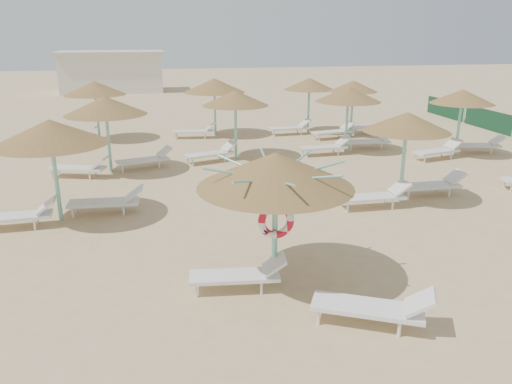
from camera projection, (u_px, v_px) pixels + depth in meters
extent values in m
plane|color=tan|center=(299.00, 286.00, 9.96)|extent=(120.00, 120.00, 0.00)
cylinder|color=#77CEB7|center=(275.00, 230.00, 9.76)|extent=(0.11, 0.11, 2.26)
cone|color=olive|center=(276.00, 170.00, 9.38)|extent=(3.01, 3.01, 0.68)
cylinder|color=#77CEB7|center=(275.00, 183.00, 9.46)|extent=(0.20, 0.20, 0.12)
cylinder|color=#77CEB7|center=(311.00, 171.00, 9.53)|extent=(1.36, 0.04, 0.35)
cylinder|color=#77CEB7|center=(294.00, 165.00, 9.94)|extent=(0.99, 0.99, 0.35)
cylinder|color=#77CEB7|center=(268.00, 163.00, 10.04)|extent=(0.04, 1.36, 0.35)
cylinder|color=#77CEB7|center=(245.00, 167.00, 9.76)|extent=(0.99, 0.99, 0.35)
cylinder|color=#77CEB7|center=(239.00, 174.00, 9.27)|extent=(1.36, 0.04, 0.35)
cylinder|color=#77CEB7|center=(255.00, 181.00, 8.85)|extent=(0.99, 0.99, 0.35)
cylinder|color=#77CEB7|center=(285.00, 183.00, 8.75)|extent=(0.04, 1.36, 0.35)
cylinder|color=#77CEB7|center=(308.00, 178.00, 9.03)|extent=(0.99, 0.99, 0.35)
torus|color=red|center=(276.00, 221.00, 9.60)|extent=(0.72, 0.15, 0.72)
cylinder|color=white|center=(197.00, 291.00, 9.49)|extent=(0.06, 0.06, 0.26)
cylinder|color=white|center=(197.00, 280.00, 9.93)|extent=(0.06, 0.06, 0.26)
cylinder|color=white|center=(261.00, 288.00, 9.60)|extent=(0.06, 0.06, 0.26)
cylinder|color=white|center=(259.00, 277.00, 10.04)|extent=(0.06, 0.06, 0.26)
cube|color=white|center=(234.00, 276.00, 9.72)|extent=(1.80, 0.75, 0.07)
cube|color=white|center=(274.00, 264.00, 9.72)|extent=(0.50, 0.60, 0.34)
cylinder|color=white|center=(318.00, 318.00, 8.60)|extent=(0.06, 0.06, 0.28)
cylinder|color=white|center=(322.00, 303.00, 9.05)|extent=(0.06, 0.06, 0.28)
cylinder|color=white|center=(399.00, 329.00, 8.26)|extent=(0.06, 0.06, 0.28)
cylinder|color=white|center=(399.00, 314.00, 8.72)|extent=(0.06, 0.06, 0.28)
cube|color=white|center=(367.00, 308.00, 8.57)|extent=(1.97, 1.40, 0.08)
cube|color=white|center=(420.00, 302.00, 8.28)|extent=(0.70, 0.75, 0.36)
cylinder|color=#77CEB7|center=(56.00, 179.00, 13.06)|extent=(0.11, 0.11, 2.30)
cone|color=olive|center=(50.00, 132.00, 12.67)|extent=(2.88, 2.88, 0.65)
cylinder|color=#77CEB7|center=(51.00, 142.00, 12.75)|extent=(0.20, 0.20, 0.12)
cylinder|color=white|center=(34.00, 225.00, 12.69)|extent=(0.06, 0.06, 0.28)
cylinder|color=white|center=(38.00, 218.00, 13.15)|extent=(0.06, 0.06, 0.28)
cube|color=white|center=(12.00, 217.00, 12.74)|extent=(1.93, 0.72, 0.08)
cube|color=white|center=(46.00, 205.00, 12.86)|extent=(0.52, 0.62, 0.36)
cylinder|color=white|center=(73.00, 213.00, 13.51)|extent=(0.06, 0.06, 0.28)
cylinder|color=white|center=(76.00, 207.00, 13.98)|extent=(0.06, 0.06, 0.28)
cylinder|color=white|center=(124.00, 211.00, 13.69)|extent=(0.06, 0.06, 0.28)
cylinder|color=white|center=(126.00, 205.00, 14.16)|extent=(0.06, 0.06, 0.28)
cube|color=white|center=(104.00, 202.00, 13.80)|extent=(1.93, 0.72, 0.08)
cube|color=white|center=(134.00, 193.00, 13.84)|extent=(0.52, 0.62, 0.36)
cylinder|color=#77CEB7|center=(109.00, 141.00, 17.54)|extent=(0.11, 0.11, 2.30)
cone|color=olive|center=(105.00, 105.00, 17.16)|extent=(2.83, 2.83, 0.64)
cylinder|color=#77CEB7|center=(106.00, 113.00, 17.23)|extent=(0.20, 0.20, 0.12)
cylinder|color=white|center=(52.00, 175.00, 17.11)|extent=(0.06, 0.06, 0.28)
cylinder|color=white|center=(59.00, 171.00, 17.59)|extent=(0.06, 0.06, 0.28)
cylinder|color=white|center=(90.00, 176.00, 16.99)|extent=(0.06, 0.06, 0.28)
cylinder|color=white|center=(96.00, 172.00, 17.46)|extent=(0.06, 0.06, 0.28)
cube|color=white|center=(77.00, 168.00, 17.22)|extent=(2.00, 1.14, 0.08)
cube|color=white|center=(100.00, 162.00, 17.07)|extent=(0.64, 0.71, 0.36)
cylinder|color=white|center=(123.00, 169.00, 17.77)|extent=(0.06, 0.06, 0.28)
cylinder|color=white|center=(119.00, 166.00, 18.19)|extent=(0.06, 0.06, 0.28)
cylinder|color=white|center=(159.00, 165.00, 18.37)|extent=(0.06, 0.06, 0.28)
cylinder|color=white|center=(155.00, 162.00, 18.79)|extent=(0.06, 0.06, 0.28)
cube|color=white|center=(142.00, 160.00, 18.28)|extent=(2.00, 1.14, 0.08)
cube|color=white|center=(164.00, 151.00, 18.59)|extent=(0.64, 0.71, 0.36)
cylinder|color=#77CEB7|center=(97.00, 115.00, 22.79)|extent=(0.11, 0.11, 2.30)
cone|color=olive|center=(95.00, 88.00, 22.41)|extent=(2.74, 2.74, 0.62)
cylinder|color=#77CEB7|center=(95.00, 93.00, 22.48)|extent=(0.20, 0.20, 0.12)
cylinder|color=white|center=(53.00, 141.00, 22.21)|extent=(0.06, 0.06, 0.28)
cylinder|color=white|center=(57.00, 139.00, 22.68)|extent=(0.06, 0.06, 0.28)
cylinder|color=white|center=(85.00, 141.00, 22.34)|extent=(0.06, 0.06, 0.28)
cylinder|color=white|center=(87.00, 139.00, 22.82)|extent=(0.06, 0.06, 0.28)
cube|color=white|center=(73.00, 136.00, 22.47)|extent=(1.95, 0.79, 0.08)
cube|color=white|center=(92.00, 130.00, 22.48)|extent=(0.54, 0.64, 0.36)
cylinder|color=#77CEB7|center=(236.00, 130.00, 19.52)|extent=(0.11, 0.11, 2.30)
cone|color=olive|center=(235.00, 98.00, 19.14)|extent=(2.57, 2.57, 0.58)
cylinder|color=#77CEB7|center=(235.00, 104.00, 19.21)|extent=(0.20, 0.20, 0.12)
cylinder|color=white|center=(193.00, 163.00, 18.68)|extent=(0.06, 0.06, 0.28)
cylinder|color=white|center=(188.00, 160.00, 19.09)|extent=(0.06, 0.06, 0.28)
cylinder|color=white|center=(225.00, 158.00, 19.31)|extent=(0.06, 0.06, 0.28)
cylinder|color=white|center=(220.00, 156.00, 19.72)|extent=(0.06, 0.06, 0.28)
cube|color=white|center=(209.00, 154.00, 19.20)|extent=(2.00, 1.18, 0.08)
cube|color=white|center=(229.00, 146.00, 19.52)|extent=(0.65, 0.72, 0.36)
cylinder|color=#77CEB7|center=(215.00, 112.00, 23.81)|extent=(0.11, 0.11, 2.30)
cone|color=olive|center=(214.00, 85.00, 23.43)|extent=(2.90, 2.90, 0.65)
cylinder|color=#77CEB7|center=(214.00, 91.00, 23.50)|extent=(0.20, 0.20, 0.12)
cylinder|color=white|center=(176.00, 136.00, 23.25)|extent=(0.06, 0.06, 0.28)
cylinder|color=white|center=(177.00, 134.00, 23.73)|extent=(0.06, 0.06, 0.28)
cylinder|color=white|center=(205.00, 136.00, 23.35)|extent=(0.06, 0.06, 0.28)
cylinder|color=white|center=(205.00, 134.00, 23.83)|extent=(0.06, 0.06, 0.28)
cube|color=white|center=(193.00, 131.00, 23.49)|extent=(1.96, 0.84, 0.08)
cube|color=white|center=(211.00, 126.00, 23.48)|extent=(0.55, 0.65, 0.36)
cylinder|color=#77CEB7|center=(403.00, 164.00, 14.55)|extent=(0.11, 0.11, 2.30)
cone|color=olive|center=(407.00, 122.00, 14.17)|extent=(2.47, 2.47, 0.56)
cylinder|color=#77CEB7|center=(406.00, 130.00, 14.24)|extent=(0.20, 0.20, 0.12)
cylinder|color=white|center=(348.00, 208.00, 13.91)|extent=(0.06, 0.06, 0.28)
cylinder|color=white|center=(341.00, 202.00, 14.37)|extent=(0.06, 0.06, 0.28)
cylinder|color=white|center=(393.00, 205.00, 14.15)|extent=(0.06, 0.06, 0.28)
cylinder|color=white|center=(385.00, 199.00, 14.62)|extent=(0.06, 0.06, 0.28)
cube|color=white|center=(371.00, 197.00, 14.23)|extent=(1.90, 0.63, 0.08)
cube|color=white|center=(400.00, 188.00, 14.31)|extent=(0.49, 0.60, 0.36)
cylinder|color=white|center=(408.00, 195.00, 14.96)|extent=(0.06, 0.06, 0.28)
cylinder|color=white|center=(401.00, 190.00, 15.43)|extent=(0.06, 0.06, 0.28)
cylinder|color=white|center=(449.00, 193.00, 15.21)|extent=(0.06, 0.06, 0.28)
cylinder|color=white|center=(440.00, 188.00, 15.68)|extent=(0.06, 0.06, 0.28)
cube|color=white|center=(429.00, 186.00, 15.29)|extent=(1.90, 0.63, 0.08)
cube|color=white|center=(455.00, 177.00, 15.37)|extent=(0.49, 0.60, 0.36)
cylinder|color=#77CEB7|center=(347.00, 124.00, 20.62)|extent=(0.11, 0.11, 2.30)
cone|color=olive|center=(348.00, 94.00, 20.24)|extent=(2.67, 2.67, 0.60)
cylinder|color=#77CEB7|center=(348.00, 100.00, 20.31)|extent=(0.20, 0.20, 0.12)
cylinder|color=white|center=(307.00, 154.00, 19.94)|extent=(0.06, 0.06, 0.28)
cylinder|color=white|center=(303.00, 151.00, 20.40)|extent=(0.06, 0.06, 0.28)
cylinder|color=white|center=(338.00, 152.00, 20.26)|extent=(0.06, 0.06, 0.28)
cylinder|color=white|center=(333.00, 149.00, 20.72)|extent=(0.06, 0.06, 0.28)
cube|color=white|center=(324.00, 147.00, 20.30)|extent=(1.93, 0.72, 0.08)
cube|color=white|center=(343.00, 140.00, 20.43)|extent=(0.52, 0.63, 0.36)
cylinder|color=white|center=(351.00, 147.00, 21.08)|extent=(0.06, 0.06, 0.28)
cylinder|color=white|center=(347.00, 145.00, 21.55)|extent=(0.06, 0.06, 0.28)
cylinder|color=white|center=(381.00, 146.00, 21.26)|extent=(0.06, 0.06, 0.28)
cylinder|color=white|center=(377.00, 144.00, 21.73)|extent=(0.06, 0.06, 0.28)
cube|color=white|center=(367.00, 141.00, 21.36)|extent=(1.93, 0.72, 0.08)
cube|color=white|center=(387.00, 135.00, 21.40)|extent=(0.52, 0.63, 0.36)
cylinder|color=#77CEB7|center=(308.00, 109.00, 24.59)|extent=(0.11, 0.11, 2.30)
cone|color=olive|center=(309.00, 84.00, 24.21)|extent=(2.49, 2.49, 0.56)
cylinder|color=#77CEB7|center=(309.00, 89.00, 24.28)|extent=(0.20, 0.20, 0.12)
cylinder|color=white|center=(274.00, 134.00, 23.89)|extent=(0.06, 0.06, 0.28)
cylinder|color=white|center=(271.00, 132.00, 24.35)|extent=(0.06, 0.06, 0.28)
cylinder|color=white|center=(301.00, 132.00, 24.23)|extent=(0.06, 0.06, 0.28)
cylinder|color=white|center=(297.00, 130.00, 24.69)|extent=(0.06, 0.06, 0.28)
cube|color=white|center=(289.00, 128.00, 24.27)|extent=(1.94, 0.76, 0.08)
cube|color=white|center=(305.00, 122.00, 24.41)|extent=(0.53, 0.63, 0.36)
cylinder|color=white|center=(511.00, 188.00, 15.67)|extent=(0.06, 0.06, 0.28)
cylinder|color=white|center=(505.00, 183.00, 16.14)|extent=(0.06, 0.06, 0.28)
cylinder|color=#77CEB7|center=(459.00, 128.00, 19.95)|extent=(0.11, 0.11, 2.30)
cone|color=olive|center=(462.00, 97.00, 19.57)|extent=(2.47, 2.47, 0.56)
cylinder|color=#77CEB7|center=(462.00, 102.00, 19.64)|extent=(0.20, 0.20, 0.12)
cylinder|color=white|center=(425.00, 159.00, 19.15)|extent=(0.06, 0.06, 0.28)
cylinder|color=white|center=(416.00, 156.00, 19.58)|extent=(0.06, 0.06, 0.28)
cylinder|color=white|center=(451.00, 156.00, 19.69)|extent=(0.06, 0.06, 0.28)
cylinder|color=white|center=(442.00, 153.00, 20.12)|extent=(0.06, 0.06, 0.28)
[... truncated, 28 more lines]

